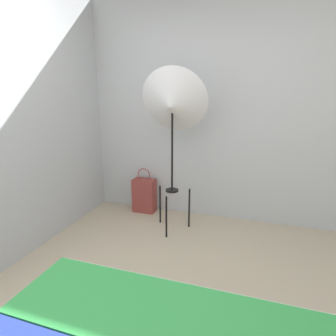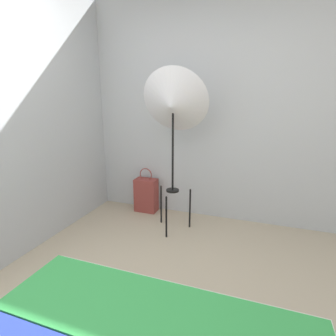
% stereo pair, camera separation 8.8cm
% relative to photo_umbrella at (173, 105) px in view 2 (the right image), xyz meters
% --- Properties ---
extents(wall_back, '(8.00, 0.05, 2.60)m').
position_rel_photo_umbrella_xyz_m(wall_back, '(0.36, 0.51, -0.07)').
color(wall_back, '#B7BCC1').
rests_on(wall_back, ground_plane).
extents(wall_side_left, '(0.05, 8.00, 2.60)m').
position_rel_photo_umbrella_xyz_m(wall_side_left, '(-1.18, -0.54, -0.07)').
color(wall_side_left, '#B7BCC1').
rests_on(wall_side_left, ground_plane).
extents(photo_umbrella, '(0.71, 0.44, 1.74)m').
position_rel_photo_umbrella_xyz_m(photo_umbrella, '(0.00, 0.00, 0.00)').
color(photo_umbrella, black).
rests_on(photo_umbrella, ground_plane).
extents(tote_bag, '(0.28, 0.17, 0.58)m').
position_rel_photo_umbrella_xyz_m(tote_bag, '(-0.48, 0.36, -1.15)').
color(tote_bag, brown).
rests_on(tote_bag, ground_plane).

